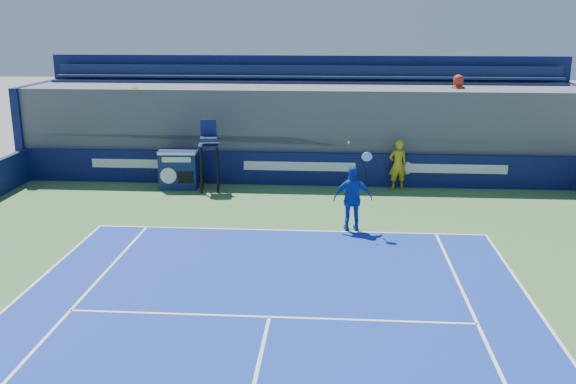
# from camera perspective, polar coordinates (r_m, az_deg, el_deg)

# --- Properties ---
(ball_person) EXTENTS (0.71, 0.55, 1.75)m
(ball_person) POSITION_cam_1_polar(r_m,az_deg,el_deg) (22.74, 9.73, 2.40)
(ball_person) COLOR gold
(ball_person) RESTS_ON apron
(back_hoarding) EXTENTS (20.40, 0.21, 1.20)m
(back_hoarding) POSITION_cam_1_polar(r_m,az_deg,el_deg) (23.05, 1.03, 2.07)
(back_hoarding) COLOR #0C1347
(back_hoarding) RESTS_ON ground
(match_clock) EXTENTS (1.36, 0.80, 1.40)m
(match_clock) POSITION_cam_1_polar(r_m,az_deg,el_deg) (22.87, -9.70, 2.11)
(match_clock) COLOR #0F1F4F
(match_clock) RESTS_ON ground
(umpire_chair) EXTENTS (0.80, 0.80, 2.48)m
(umpire_chair) POSITION_cam_1_polar(r_m,az_deg,el_deg) (22.23, -7.05, 3.91)
(umpire_chair) COLOR black
(umpire_chair) RESTS_ON ground
(tennis_player) EXTENTS (1.12, 0.52, 2.57)m
(tennis_player) POSITION_cam_1_polar(r_m,az_deg,el_deg) (18.05, 5.78, -0.59)
(tennis_player) COLOR #1543B1
(tennis_player) RESTS_ON apron
(stadium_seating) EXTENTS (21.00, 4.05, 4.40)m
(stadium_seating) POSITION_cam_1_polar(r_m,az_deg,el_deg) (24.83, 1.31, 5.90)
(stadium_seating) COLOR #57575C
(stadium_seating) RESTS_ON ground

